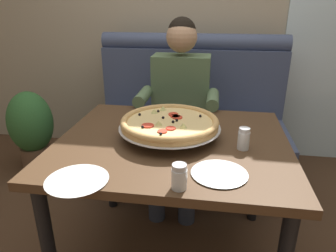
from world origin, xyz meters
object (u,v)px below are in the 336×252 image
pizza (170,123)px  plate_near_right (77,179)px  patio_chair (309,85)px  potted_plant (31,128)px  booth_bench (189,130)px  shaker_oregano (179,178)px  plate_near_left (219,172)px  shaker_parmesan (243,140)px  dining_table (173,156)px  diner_main (179,103)px

pizza → plate_near_right: size_ratio=2.10×
patio_chair → potted_plant: patio_chair is taller
booth_bench → potted_plant: (-1.30, -0.14, -0.01)m
shaker_oregano → plate_near_left: shaker_oregano is taller
plate_near_left → potted_plant: plate_near_left is taller
booth_bench → shaker_parmesan: bearing=-71.7°
plate_near_right → pizza: bearing=58.3°
pizza → shaker_oregano: 0.46m
dining_table → potted_plant: 1.55m
booth_bench → potted_plant: size_ratio=2.16×
plate_near_right → patio_chair: bearing=59.3°
shaker_parmesan → potted_plant: size_ratio=0.15×
pizza → patio_chair: (1.22, 2.08, -0.29)m
shaker_oregano → plate_near_right: size_ratio=0.40×
shaker_oregano → potted_plant: (-1.38, 1.23, -0.39)m
diner_main → booth_bench: bearing=79.7°
plate_near_right → shaker_oregano: bearing=1.6°
dining_table → potted_plant: dining_table is taller
dining_table → plate_near_left: bearing=-53.0°
booth_bench → plate_near_right: bearing=-102.4°
plate_near_left → plate_near_right: bearing=-166.2°
pizza → patio_chair: size_ratio=0.58×
plate_near_right → booth_bench: bearing=77.6°
plate_near_left → diner_main: bearing=105.6°
booth_bench → shaker_parmesan: 1.12m
shaker_parmesan → plate_near_left: size_ratio=0.46×
booth_bench → dining_table: booth_bench is taller
shaker_parmesan → dining_table: bearing=170.6°
pizza → shaker_parmesan: 0.36m
diner_main → plate_near_right: diner_main is taller
dining_table → shaker_oregano: shaker_oregano is taller
shaker_oregano → shaker_parmesan: 0.44m
potted_plant → dining_table: bearing=-32.0°
plate_near_left → plate_near_right: size_ratio=0.94×
shaker_parmesan → plate_near_right: size_ratio=0.43×
dining_table → plate_near_left: plate_near_left is taller
patio_chair → potted_plant: 2.82m
pizza → plate_near_right: pizza is taller
booth_bench → diner_main: diner_main is taller
plate_near_left → potted_plant: 1.92m
dining_table → patio_chair: patio_chair is taller
shaker_oregano → plate_near_right: (-0.38, -0.01, -0.03)m
booth_bench → patio_chair: (1.20, 1.16, 0.13)m
diner_main → plate_near_right: size_ratio=5.35×
pizza → shaker_parmesan: size_ratio=4.86×
dining_table → plate_near_right: size_ratio=4.68×
plate_near_right → potted_plant: (-0.99, 1.24, -0.36)m
dining_table → shaker_parmesan: 0.36m
shaker_oregano → shaker_parmesan: bearing=55.5°
booth_bench → plate_near_left: 1.32m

